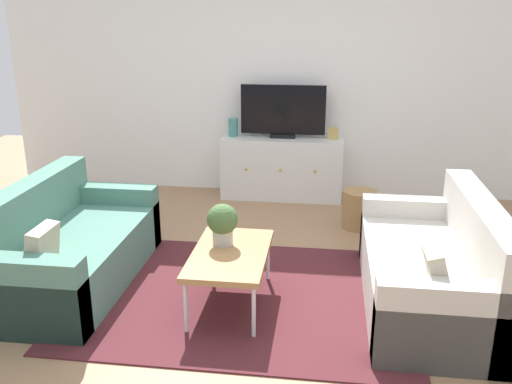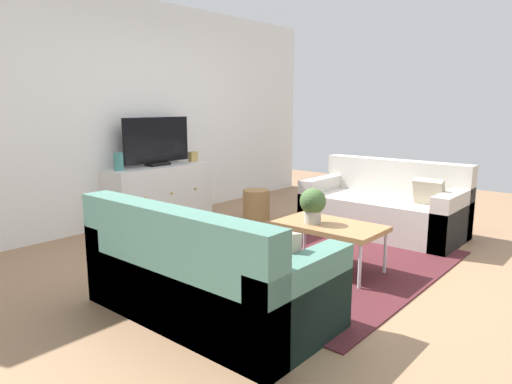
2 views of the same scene
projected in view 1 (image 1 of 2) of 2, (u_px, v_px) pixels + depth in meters
The scene contains 12 objects.
ground_plane at pixel (246, 287), 4.36m from camera, with size 10.00×10.00×0.00m, color #997251.
wall_back at pixel (278, 77), 6.34m from camera, with size 6.40×0.12×2.70m, color white.
area_rug at pixel (243, 296), 4.22m from camera, with size 2.50×1.90×0.01m, color #4C1E23.
couch_left_side at pixel (63, 251), 4.36m from camera, with size 0.87×1.72×0.81m.
couch_right_side at pixel (439, 272), 4.00m from camera, with size 0.87×1.72×0.81m.
coffee_table at pixel (230, 256), 3.99m from camera, with size 0.54×0.92×0.42m.
potted_plant at pixel (222, 222), 4.06m from camera, with size 0.23×0.23×0.31m.
tv_console at pixel (282, 168), 6.38m from camera, with size 1.37×0.47×0.70m.
flat_screen_tv at pixel (283, 112), 6.20m from camera, with size 0.95×0.16×0.59m.
glass_vase at pixel (233, 127), 6.31m from camera, with size 0.11×0.11×0.21m, color teal.
mantel_clock at pixel (333, 133), 6.18m from camera, with size 0.11×0.07×0.13m, color tan.
wicker_basket at pixel (359, 209), 5.52m from camera, with size 0.34×0.34×0.38m, color #9E7547.
Camera 1 is at (0.60, -3.87, 2.07)m, focal length 38.86 mm.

